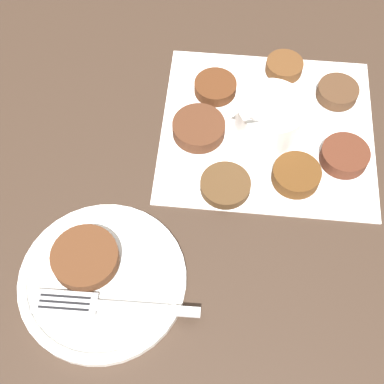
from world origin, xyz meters
name	(u,v)px	position (x,y,z in m)	size (l,w,h in m)	color
ground_plane	(281,142)	(0.00, 0.00, 0.00)	(4.00, 4.00, 0.00)	#38281E
napkin	(267,129)	(0.02, -0.02, 0.00)	(0.35, 0.33, 0.00)	white
sauce_bowl	(269,117)	(0.02, -0.02, 0.03)	(0.11, 0.10, 0.09)	white
fritter_0	(284,67)	(-0.03, -0.13, 0.01)	(0.06, 0.06, 0.02)	#58351A
fritter_1	(225,185)	(0.09, 0.07, 0.01)	(0.07, 0.07, 0.01)	#4B331C
fritter_2	(199,128)	(0.12, -0.03, 0.01)	(0.08, 0.08, 0.02)	#4C2A19
fritter_3	(345,156)	(-0.08, 0.04, 0.01)	(0.07, 0.07, 0.02)	#4F2618
fritter_4	(215,87)	(0.08, -0.10, 0.01)	(0.06, 0.06, 0.02)	#4F2915
fritter_5	(337,92)	(-0.10, -0.07, 0.01)	(0.06, 0.06, 0.02)	#482F1D
fritter_6	(296,175)	(-0.01, 0.07, 0.01)	(0.07, 0.07, 0.02)	#533114
serving_plate	(103,279)	(0.26, 0.18, 0.01)	(0.20, 0.20, 0.02)	white
fritter_on_plate	(85,258)	(0.28, 0.16, 0.03)	(0.08, 0.08, 0.02)	#512D19
fork	(98,305)	(0.26, 0.22, 0.02)	(0.20, 0.05, 0.00)	silver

